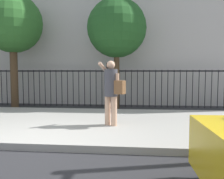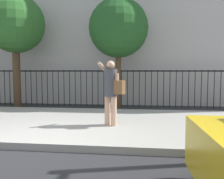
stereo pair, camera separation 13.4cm
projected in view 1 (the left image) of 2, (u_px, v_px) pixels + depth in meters
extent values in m
plane|color=#28282B|center=(27.00, 151.00, 4.61)|extent=(60.00, 60.00, 0.00)
cube|color=#9E9B93|center=(62.00, 123.00, 6.79)|extent=(28.00, 4.40, 0.15)
cube|color=black|center=(87.00, 71.00, 10.34)|extent=(12.00, 0.04, 0.06)
cylinder|color=black|center=(2.00, 88.00, 10.79)|extent=(0.03, 0.03, 1.60)
cylinder|color=black|center=(7.00, 88.00, 10.77)|extent=(0.03, 0.03, 1.60)
cylinder|color=black|center=(12.00, 88.00, 10.74)|extent=(0.03, 0.03, 1.60)
cylinder|color=black|center=(18.00, 88.00, 10.72)|extent=(0.03, 0.03, 1.60)
cylinder|color=black|center=(23.00, 88.00, 10.69)|extent=(0.03, 0.03, 1.60)
cylinder|color=black|center=(29.00, 88.00, 10.67)|extent=(0.03, 0.03, 1.60)
cylinder|color=black|center=(34.00, 88.00, 10.64)|extent=(0.03, 0.03, 1.60)
cylinder|color=black|center=(40.00, 88.00, 10.62)|extent=(0.03, 0.03, 1.60)
cylinder|color=black|center=(45.00, 88.00, 10.59)|extent=(0.03, 0.03, 1.60)
cylinder|color=black|center=(51.00, 88.00, 10.57)|extent=(0.03, 0.03, 1.60)
cylinder|color=black|center=(56.00, 88.00, 10.54)|extent=(0.03, 0.03, 1.60)
cylinder|color=black|center=(62.00, 88.00, 10.52)|extent=(0.03, 0.03, 1.60)
cylinder|color=black|center=(68.00, 88.00, 10.49)|extent=(0.03, 0.03, 1.60)
cylinder|color=black|center=(73.00, 88.00, 10.47)|extent=(0.03, 0.03, 1.60)
cylinder|color=black|center=(79.00, 88.00, 10.44)|extent=(0.03, 0.03, 1.60)
cylinder|color=black|center=(85.00, 88.00, 10.42)|extent=(0.03, 0.03, 1.60)
cylinder|color=black|center=(90.00, 88.00, 10.39)|extent=(0.03, 0.03, 1.60)
cylinder|color=black|center=(96.00, 88.00, 10.37)|extent=(0.03, 0.03, 1.60)
cylinder|color=black|center=(102.00, 88.00, 10.34)|extent=(0.03, 0.03, 1.60)
cylinder|color=black|center=(108.00, 88.00, 10.32)|extent=(0.03, 0.03, 1.60)
cylinder|color=black|center=(114.00, 88.00, 10.29)|extent=(0.03, 0.03, 1.60)
cylinder|color=black|center=(120.00, 88.00, 10.27)|extent=(0.03, 0.03, 1.60)
cylinder|color=black|center=(125.00, 88.00, 10.24)|extent=(0.03, 0.03, 1.60)
cylinder|color=black|center=(131.00, 89.00, 10.22)|extent=(0.03, 0.03, 1.60)
cylinder|color=black|center=(137.00, 89.00, 10.19)|extent=(0.03, 0.03, 1.60)
cylinder|color=black|center=(143.00, 89.00, 10.16)|extent=(0.03, 0.03, 1.60)
cylinder|color=black|center=(149.00, 89.00, 10.14)|extent=(0.03, 0.03, 1.60)
cylinder|color=black|center=(155.00, 89.00, 10.11)|extent=(0.03, 0.03, 1.60)
cylinder|color=black|center=(162.00, 89.00, 10.09)|extent=(0.03, 0.03, 1.60)
cylinder|color=black|center=(168.00, 89.00, 10.06)|extent=(0.03, 0.03, 1.60)
cylinder|color=black|center=(174.00, 89.00, 10.04)|extent=(0.03, 0.03, 1.60)
cylinder|color=black|center=(180.00, 89.00, 10.01)|extent=(0.03, 0.03, 1.60)
cylinder|color=black|center=(186.00, 89.00, 9.99)|extent=(0.03, 0.03, 1.60)
cylinder|color=black|center=(193.00, 89.00, 9.96)|extent=(0.03, 0.03, 1.60)
cylinder|color=black|center=(199.00, 89.00, 9.94)|extent=(0.03, 0.03, 1.60)
cylinder|color=black|center=(205.00, 89.00, 9.91)|extent=(0.03, 0.03, 1.60)
cylinder|color=black|center=(211.00, 89.00, 9.89)|extent=(0.03, 0.03, 1.60)
cylinder|color=black|center=(218.00, 89.00, 9.86)|extent=(0.03, 0.03, 1.60)
cylinder|color=black|center=(224.00, 89.00, 9.84)|extent=(0.03, 0.03, 1.60)
cylinder|color=tan|center=(108.00, 110.00, 6.20)|extent=(0.15, 0.15, 0.76)
cylinder|color=tan|center=(114.00, 111.00, 6.08)|extent=(0.15, 0.15, 0.76)
cylinder|color=#3F3F47|center=(111.00, 83.00, 6.08)|extent=(0.46, 0.46, 0.69)
sphere|color=tan|center=(111.00, 65.00, 6.05)|extent=(0.21, 0.21, 0.21)
cylinder|color=tan|center=(105.00, 69.00, 6.17)|extent=(0.31, 0.47, 0.38)
cylinder|color=tan|center=(117.00, 84.00, 5.97)|extent=(0.09, 0.09, 0.53)
cube|color=black|center=(107.00, 66.00, 6.18)|extent=(0.07, 0.04, 0.15)
cube|color=brown|center=(119.00, 87.00, 5.94)|extent=(0.32, 0.28, 0.34)
cylinder|color=#4C3823|center=(117.00, 77.00, 9.57)|extent=(0.22, 0.22, 2.61)
sphere|color=#235623|center=(117.00, 28.00, 9.42)|extent=(2.35, 2.35, 2.35)
cylinder|color=#4C3823|center=(14.00, 74.00, 9.88)|extent=(0.31, 0.31, 2.84)
sphere|color=#2D6628|center=(12.00, 23.00, 9.72)|extent=(2.42, 2.42, 2.42)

